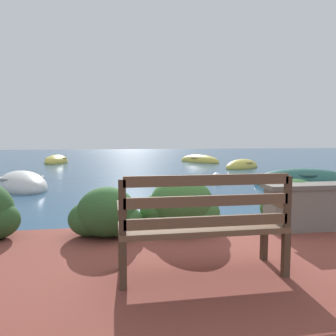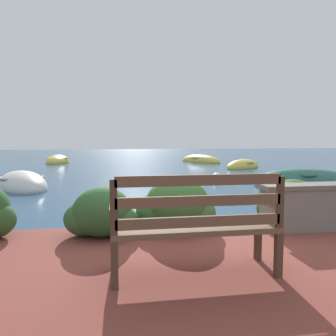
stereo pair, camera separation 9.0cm
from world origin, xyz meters
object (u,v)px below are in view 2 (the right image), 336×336
object	(u,v)px
rowboat_nearest	(304,182)
rowboat_far	(243,167)
rowboat_outer	(201,161)
rowboat_distant	(58,162)
park_bench	(196,222)
mooring_buoy	(217,179)
rowboat_mid	(22,185)

from	to	relation	value
rowboat_nearest	rowboat_far	distance (m)	5.69
rowboat_outer	rowboat_distant	size ratio (longest dim) A/B	1.27
rowboat_far	rowboat_nearest	bearing A→B (deg)	-130.41
park_bench	mooring_buoy	world-z (taller)	park_bench
rowboat_mid	rowboat_distant	xyz separation A→B (m)	(-0.65, 10.05, -0.00)
park_bench	rowboat_far	xyz separation A→B (m)	(5.50, 12.42, -0.64)
rowboat_nearest	rowboat_mid	xyz separation A→B (m)	(-8.62, 0.54, 0.00)
rowboat_distant	mooring_buoy	size ratio (longest dim) A/B	5.69
rowboat_nearest	rowboat_far	bearing A→B (deg)	-81.52
rowboat_nearest	mooring_buoy	world-z (taller)	rowboat_nearest
park_bench	rowboat_distant	world-z (taller)	park_bench
rowboat_outer	mooring_buoy	world-z (taller)	rowboat_outer
rowboat_outer	mooring_buoy	distance (m)	8.74
rowboat_nearest	mooring_buoy	size ratio (longest dim) A/B	7.52
rowboat_outer	rowboat_distant	distance (m)	8.54
park_bench	rowboat_nearest	distance (m)	8.55
rowboat_outer	mooring_buoy	bearing A→B (deg)	138.38
park_bench	mooring_buoy	bearing A→B (deg)	76.19
rowboat_mid	mooring_buoy	bearing A→B (deg)	68.38
rowboat_outer	mooring_buoy	xyz separation A→B (m)	(-1.71, -8.57, 0.00)
rowboat_far	rowboat_distant	xyz separation A→B (m)	(-9.54, 4.91, 0.01)
rowboat_distant	rowboat_mid	bearing A→B (deg)	-172.29
park_bench	rowboat_mid	distance (m)	8.05
park_bench	rowboat_nearest	size ratio (longest dim) A/B	0.45
park_bench	rowboat_far	bearing A→B (deg)	71.31
rowboat_outer	rowboat_distant	world-z (taller)	rowboat_distant
rowboat_far	rowboat_outer	xyz separation A→B (m)	(-1.04, 4.14, 0.00)
rowboat_far	rowboat_outer	world-z (taller)	rowboat_outer
park_bench	mooring_buoy	distance (m)	8.47
rowboat_mid	rowboat_far	xyz separation A→B (m)	(8.89, 5.14, -0.01)
park_bench	rowboat_mid	bearing A→B (deg)	120.20
rowboat_nearest	rowboat_mid	size ratio (longest dim) A/B	1.16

